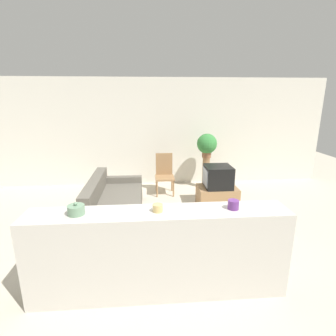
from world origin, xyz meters
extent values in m
plane|color=beige|center=(0.00, 0.00, 0.00)|extent=(14.00, 14.00, 0.00)
cube|color=silver|center=(0.00, 3.43, 1.35)|extent=(9.00, 0.06, 2.70)
cube|color=#605B51|center=(-0.72, 1.43, 0.21)|extent=(0.96, 1.84, 0.41)
cube|color=#605B51|center=(-1.11, 1.43, 0.58)|extent=(0.20, 1.84, 0.34)
cube|color=#605B51|center=(-0.72, 0.59, 0.27)|extent=(0.96, 0.16, 0.54)
cube|color=#605B51|center=(-0.72, 2.27, 0.27)|extent=(0.96, 0.16, 0.54)
cube|color=#9E754C|center=(1.33, 1.74, 0.21)|extent=(0.81, 0.56, 0.43)
cube|color=black|center=(1.33, 1.74, 0.65)|extent=(0.53, 0.53, 0.45)
cube|color=#939EB2|center=(1.06, 1.74, 0.65)|extent=(0.02, 0.44, 0.35)
cube|color=#9E754C|center=(0.29, 2.56, 0.40)|extent=(0.44, 0.44, 0.04)
cube|color=#9E754C|center=(0.29, 2.76, 0.69)|extent=(0.40, 0.04, 0.53)
cylinder|color=#9E754C|center=(0.10, 2.37, 0.19)|extent=(0.04, 0.04, 0.38)
cylinder|color=#9E754C|center=(0.48, 2.37, 0.19)|extent=(0.04, 0.04, 0.38)
cylinder|color=#9E754C|center=(0.10, 2.75, 0.19)|extent=(0.04, 0.04, 0.38)
cylinder|color=#9E754C|center=(0.48, 2.75, 0.19)|extent=(0.04, 0.04, 0.38)
cylinder|color=#9E754C|center=(1.34, 2.90, 0.40)|extent=(0.18, 0.18, 0.80)
cylinder|color=#8E5B3D|center=(1.34, 2.90, 0.86)|extent=(0.22, 0.22, 0.13)
sphere|color=#38843D|center=(1.34, 2.90, 1.13)|extent=(0.49, 0.49, 0.49)
cube|color=beige|center=(0.00, -0.65, 0.51)|extent=(2.91, 0.44, 1.03)
cylinder|color=gray|center=(-0.88, -0.65, 1.08)|extent=(0.18, 0.18, 0.10)
sphere|color=gray|center=(-0.88, -0.65, 1.15)|extent=(0.04, 0.04, 0.04)
cylinder|color=tan|center=(-0.01, -0.65, 1.07)|extent=(0.11, 0.11, 0.08)
cylinder|color=#66337F|center=(0.83, -0.65, 1.08)|extent=(0.12, 0.12, 0.10)
camera|label=1|loc=(-0.11, -3.28, 2.24)|focal=28.00mm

